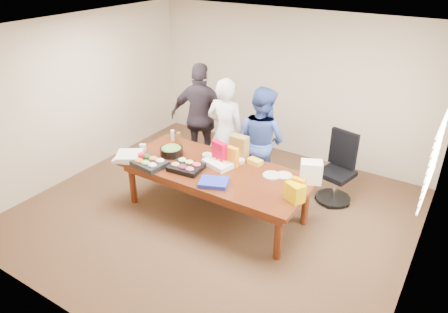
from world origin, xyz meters
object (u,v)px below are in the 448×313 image
Objects in this scene: sheet_cake at (219,163)px; salad_bowl at (172,151)px; person_right at (261,141)px; office_chair at (337,171)px; conference_table at (215,191)px; person_center at (226,133)px.

salad_bowl reaches higher than sheet_cake.
person_right reaches higher than salad_bowl.
office_chair reaches higher than sheet_cake.
conference_table is 0.43m from sheet_cake.
conference_table is 1.90m from office_chair.
person_right is 0.87m from sheet_cake.
salad_bowl is (-2.23, -1.24, 0.27)m from office_chair.
conference_table is 6.51× the size of sheet_cake.
person_right is at bearing 40.96° from salad_bowl.
sheet_cake is (-0.25, -0.83, -0.10)m from person_right.
sheet_cake is at bearing 111.52° from person_center.
salad_bowl is (-0.82, -0.10, 0.02)m from sheet_cake.
person_right is at bearing -173.77° from person_center.
person_right reaches higher than office_chair.
conference_table is at bearing -124.35° from office_chair.
office_chair is at bearing 42.02° from conference_table.
office_chair is at bearing -153.01° from person_right.
conference_table is 7.85× the size of salad_bowl.
conference_table is at bearing 108.86° from person_center.
person_center is (-0.35, 0.85, 0.55)m from conference_table.
sheet_cake is (-0.01, 0.13, 0.41)m from conference_table.
office_chair is 1.85m from person_center.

